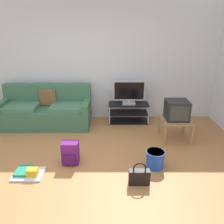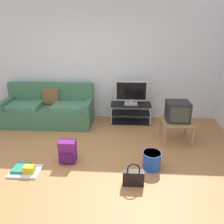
{
  "view_description": "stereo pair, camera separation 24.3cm",
  "coord_description": "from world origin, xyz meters",
  "px_view_note": "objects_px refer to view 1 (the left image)",
  "views": [
    {
      "loc": [
        0.54,
        -2.95,
        2.12
      ],
      "look_at": [
        0.55,
        1.09,
        0.61
      ],
      "focal_mm": 36.27,
      "sensor_mm": 36.0,
      "label": 1
    },
    {
      "loc": [
        0.78,
        -2.94,
        2.12
      ],
      "look_at": [
        0.55,
        1.09,
        0.61
      ],
      "focal_mm": 36.27,
      "sensor_mm": 36.0,
      "label": 2
    }
  ],
  "objects_px": {
    "flat_tv": "(129,93)",
    "cleaning_bucket": "(155,159)",
    "floor_tray": "(28,173)",
    "side_table": "(175,122)",
    "handbag": "(139,176)",
    "couch": "(46,111)",
    "crt_tv": "(176,110)",
    "backpack": "(70,153)",
    "tv_stand": "(128,113)"
  },
  "relations": [
    {
      "from": "backpack",
      "to": "floor_tray",
      "type": "bearing_deg",
      "value": -132.23
    },
    {
      "from": "backpack",
      "to": "floor_tray",
      "type": "height_order",
      "value": "backpack"
    },
    {
      "from": "backpack",
      "to": "cleaning_bucket",
      "type": "height_order",
      "value": "backpack"
    },
    {
      "from": "tv_stand",
      "to": "crt_tv",
      "type": "xyz_separation_m",
      "value": [
        0.87,
        -0.89,
        0.39
      ]
    },
    {
      "from": "handbag",
      "to": "floor_tray",
      "type": "distance_m",
      "value": 1.69
    },
    {
      "from": "couch",
      "to": "tv_stand",
      "type": "xyz_separation_m",
      "value": [
        1.9,
        0.17,
        -0.11
      ]
    },
    {
      "from": "handbag",
      "to": "cleaning_bucket",
      "type": "bearing_deg",
      "value": 54.69
    },
    {
      "from": "flat_tv",
      "to": "floor_tray",
      "type": "bearing_deg",
      "value": -128.59
    },
    {
      "from": "flat_tv",
      "to": "crt_tv",
      "type": "relative_size",
      "value": 1.7
    },
    {
      "from": "couch",
      "to": "handbag",
      "type": "relative_size",
      "value": 5.72
    },
    {
      "from": "couch",
      "to": "floor_tray",
      "type": "bearing_deg",
      "value": -83.4
    },
    {
      "from": "flat_tv",
      "to": "floor_tray",
      "type": "xyz_separation_m",
      "value": [
        -1.68,
        -2.1,
        -0.68
      ]
    },
    {
      "from": "tv_stand",
      "to": "floor_tray",
      "type": "xyz_separation_m",
      "value": [
        -1.68,
        -2.12,
        -0.19
      ]
    },
    {
      "from": "flat_tv",
      "to": "handbag",
      "type": "relative_size",
      "value": 2.07
    },
    {
      "from": "side_table",
      "to": "handbag",
      "type": "xyz_separation_m",
      "value": [
        -0.88,
        -1.43,
        -0.24
      ]
    },
    {
      "from": "handbag",
      "to": "floor_tray",
      "type": "relative_size",
      "value": 0.78
    },
    {
      "from": "side_table",
      "to": "floor_tray",
      "type": "distance_m",
      "value": 2.85
    },
    {
      "from": "backpack",
      "to": "floor_tray",
      "type": "relative_size",
      "value": 0.85
    },
    {
      "from": "floor_tray",
      "to": "backpack",
      "type": "bearing_deg",
      "value": 29.59
    },
    {
      "from": "flat_tv",
      "to": "cleaning_bucket",
      "type": "xyz_separation_m",
      "value": [
        0.3,
        -1.88,
        -0.57
      ]
    },
    {
      "from": "crt_tv",
      "to": "cleaning_bucket",
      "type": "bearing_deg",
      "value": -119.48
    },
    {
      "from": "tv_stand",
      "to": "handbag",
      "type": "distance_m",
      "value": 2.33
    },
    {
      "from": "flat_tv",
      "to": "cleaning_bucket",
      "type": "distance_m",
      "value": 1.99
    },
    {
      "from": "cleaning_bucket",
      "to": "floor_tray",
      "type": "height_order",
      "value": "cleaning_bucket"
    },
    {
      "from": "tv_stand",
      "to": "floor_tray",
      "type": "distance_m",
      "value": 2.71
    },
    {
      "from": "cleaning_bucket",
      "to": "backpack",
      "type": "bearing_deg",
      "value": 175.04
    },
    {
      "from": "tv_stand",
      "to": "cleaning_bucket",
      "type": "height_order",
      "value": "tv_stand"
    },
    {
      "from": "couch",
      "to": "backpack",
      "type": "relative_size",
      "value": 5.3
    },
    {
      "from": "couch",
      "to": "crt_tv",
      "type": "height_order",
      "value": "couch"
    },
    {
      "from": "tv_stand",
      "to": "floor_tray",
      "type": "height_order",
      "value": "tv_stand"
    },
    {
      "from": "backpack",
      "to": "tv_stand",
      "type": "bearing_deg",
      "value": 77.04
    },
    {
      "from": "tv_stand",
      "to": "side_table",
      "type": "xyz_separation_m",
      "value": [
        0.87,
        -0.91,
        0.14
      ]
    },
    {
      "from": "side_table",
      "to": "floor_tray",
      "type": "bearing_deg",
      "value": -154.49
    },
    {
      "from": "flat_tv",
      "to": "cleaning_bucket",
      "type": "bearing_deg",
      "value": -80.89
    },
    {
      "from": "flat_tv",
      "to": "handbag",
      "type": "height_order",
      "value": "flat_tv"
    },
    {
      "from": "side_table",
      "to": "cleaning_bucket",
      "type": "height_order",
      "value": "side_table"
    },
    {
      "from": "couch",
      "to": "backpack",
      "type": "xyz_separation_m",
      "value": [
        0.83,
        -1.62,
        -0.15
      ]
    },
    {
      "from": "crt_tv",
      "to": "backpack",
      "type": "height_order",
      "value": "crt_tv"
    },
    {
      "from": "couch",
      "to": "cleaning_bucket",
      "type": "relative_size",
      "value": 6.74
    },
    {
      "from": "couch",
      "to": "side_table",
      "type": "xyz_separation_m",
      "value": [
        2.78,
        -0.74,
        0.04
      ]
    },
    {
      "from": "flat_tv",
      "to": "crt_tv",
      "type": "xyz_separation_m",
      "value": [
        0.87,
        -0.87,
        -0.11
      ]
    },
    {
      "from": "side_table",
      "to": "cleaning_bucket",
      "type": "relative_size",
      "value": 1.93
    },
    {
      "from": "flat_tv",
      "to": "side_table",
      "type": "xyz_separation_m",
      "value": [
        0.87,
        -0.88,
        -0.35
      ]
    },
    {
      "from": "side_table",
      "to": "backpack",
      "type": "distance_m",
      "value": 2.15
    },
    {
      "from": "side_table",
      "to": "handbag",
      "type": "distance_m",
      "value": 1.69
    },
    {
      "from": "tv_stand",
      "to": "handbag",
      "type": "xyz_separation_m",
      "value": [
        -0.0,
        -2.33,
        -0.1
      ]
    },
    {
      "from": "flat_tv",
      "to": "handbag",
      "type": "distance_m",
      "value": 2.38
    },
    {
      "from": "tv_stand",
      "to": "backpack",
      "type": "distance_m",
      "value": 2.08
    },
    {
      "from": "couch",
      "to": "handbag",
      "type": "bearing_deg",
      "value": -48.7
    },
    {
      "from": "side_table",
      "to": "backpack",
      "type": "height_order",
      "value": "side_table"
    }
  ]
}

